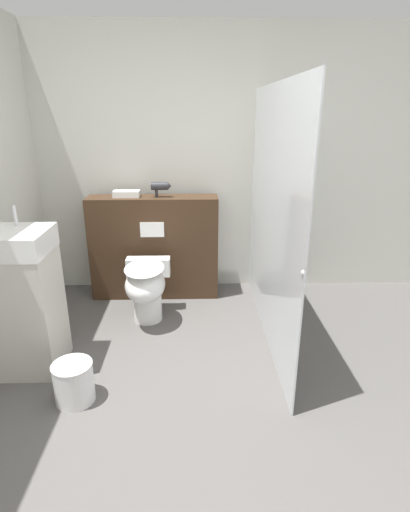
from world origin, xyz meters
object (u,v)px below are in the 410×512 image
object	(u,v)px
toilet	(146,287)
waste_bin	(74,382)
sink_vanity	(22,302)
hair_drier	(161,186)

from	to	relation	value
toilet	waste_bin	xyz separation A→B (m)	(-0.35, -1.02, -0.19)
waste_bin	toilet	bearing A→B (deg)	71.06
sink_vanity	waste_bin	bearing A→B (deg)	-42.50
sink_vanity	hair_drier	distance (m)	1.58
hair_drier	waste_bin	bearing A→B (deg)	-106.36
sink_vanity	waste_bin	size ratio (longest dim) A/B	4.32
toilet	waste_bin	distance (m)	1.09
hair_drier	sink_vanity	bearing A→B (deg)	-126.77
sink_vanity	hair_drier	world-z (taller)	sink_vanity
toilet	hair_drier	xyz separation A→B (m)	(0.11, 0.54, 0.76)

